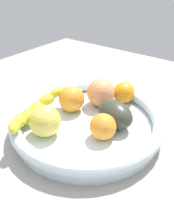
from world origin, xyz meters
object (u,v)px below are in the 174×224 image
at_px(banana_draped_left, 35,110).
at_px(orange_front, 124,93).
at_px(apple_yellow, 45,121).
at_px(avocado_dark, 115,114).
at_px(orange_mid_right, 103,127).
at_px(peach_blush, 101,93).
at_px(fruit_bowl, 87,121).
at_px(orange_mid_left, 72,99).

relative_size(banana_draped_left, orange_front, 3.63).
distance_m(apple_yellow, avocado_dark, 0.16).
height_order(orange_mid_right, peach_blush, peach_blush).
bearing_deg(fruit_bowl, orange_mid_right, 157.86).
relative_size(fruit_bowl, peach_blush, 4.88).
xyz_separation_m(banana_draped_left, peach_blush, (-0.08, -0.16, 0.01)).
xyz_separation_m(apple_yellow, avocado_dark, (-0.10, -0.12, -0.00)).
bearing_deg(peach_blush, avocado_dark, 144.42).
bearing_deg(orange_mid_left, orange_front, -126.07).
relative_size(peach_blush, apple_yellow, 1.07).
height_order(peach_blush, avocado_dark, peach_blush).
xyz_separation_m(fruit_bowl, orange_front, (-0.02, -0.14, 0.03)).
distance_m(orange_mid_right, avocado_dark, 0.06).
bearing_deg(banana_draped_left, fruit_bowl, -145.33).
bearing_deg(banana_draped_left, orange_mid_left, -112.03).
relative_size(banana_draped_left, avocado_dark, 2.17).
distance_m(orange_mid_left, avocado_dark, 0.12).
relative_size(fruit_bowl, orange_mid_right, 6.24).
distance_m(orange_front, orange_mid_left, 0.15).
height_order(orange_mid_left, avocado_dark, orange_mid_left).
relative_size(orange_mid_left, orange_mid_right, 1.14).
xyz_separation_m(orange_front, orange_mid_right, (-0.04, 0.16, -0.00)).
xyz_separation_m(fruit_bowl, banana_draped_left, (0.10, 0.07, 0.03)).
distance_m(orange_mid_right, apple_yellow, 0.13).
height_order(orange_mid_left, orange_mid_right, orange_mid_left).
xyz_separation_m(orange_mid_right, apple_yellow, (0.11, 0.07, 0.01)).
distance_m(peach_blush, apple_yellow, 0.18).
bearing_deg(orange_mid_left, banana_draped_left, 67.97).
distance_m(fruit_bowl, orange_mid_left, 0.08).
height_order(orange_front, peach_blush, peach_blush).
bearing_deg(orange_mid_left, orange_mid_right, 160.13).
xyz_separation_m(banana_draped_left, orange_front, (-0.12, -0.21, -0.00)).
height_order(orange_front, avocado_dark, avocado_dark).
relative_size(banana_draped_left, orange_mid_left, 3.18).
bearing_deg(orange_mid_left, peach_blush, -123.31).
bearing_deg(fruit_bowl, orange_front, -98.38).
xyz_separation_m(fruit_bowl, orange_mid_right, (-0.06, 0.03, 0.03)).
distance_m(fruit_bowl, apple_yellow, 0.11).
relative_size(fruit_bowl, orange_front, 6.23).
height_order(fruit_bowl, banana_draped_left, banana_draped_left).
distance_m(fruit_bowl, avocado_dark, 0.07).
height_order(orange_mid_right, apple_yellow, apple_yellow).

